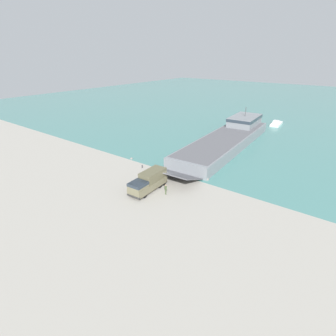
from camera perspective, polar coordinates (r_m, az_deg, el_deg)
The scene contains 9 objects.
ground_plane at distance 45.14m, azimuth -1.13°, elevation -3.10°, with size 240.00×240.00×0.00m, color #9E998E.
water_surface at distance 129.84m, azimuth 26.03°, elevation 12.27°, with size 240.00×180.00×0.01m, color #477F7A.
landing_craft at distance 65.81m, azimuth 13.19°, elevation 6.62°, with size 11.30×44.53×7.31m.
military_truck at distance 42.04m, azimuth -4.30°, elevation -2.93°, with size 2.78×7.50×3.00m.
soldier_on_ramp at distance 40.86m, azimuth -0.51°, elevation -4.54°, with size 0.50×0.42×1.73m.
moored_boat_a at distance 88.89m, azimuth 22.51°, elevation 8.94°, with size 2.94×6.45×1.50m.
mooring_bollard at distance 50.80m, azimuth -5.64°, elevation 0.37°, with size 0.24×0.24×0.65m.
shoreline_rock_a at distance 46.52m, azimuth 8.35°, elevation -2.51°, with size 0.95×0.95×0.95m, color gray.
shoreline_rock_b at distance 55.61m, azimuth -7.96°, elevation 1.96°, with size 0.62×0.62×0.62m, color gray.
Camera 1 is at (24.96, -31.70, 20.24)m, focal length 28.00 mm.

